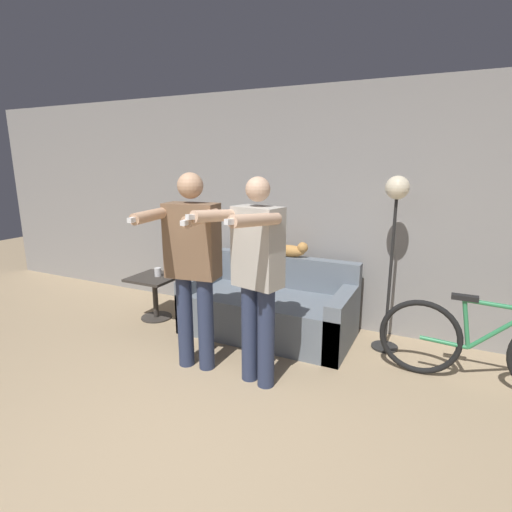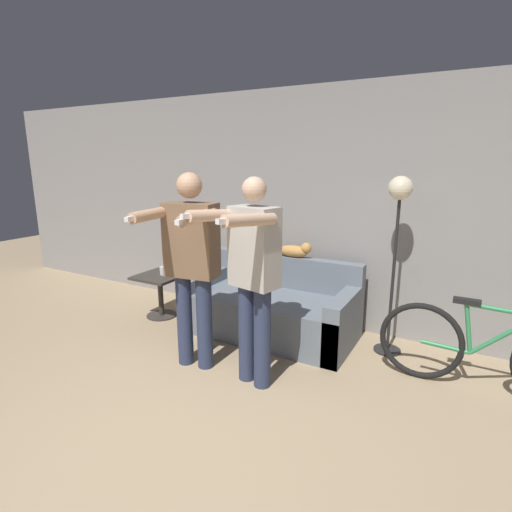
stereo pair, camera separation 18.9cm
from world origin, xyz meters
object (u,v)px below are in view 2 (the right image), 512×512
person_left (191,258)px  cup (163,271)px  couch (271,309)px  person_right (253,271)px  cat (295,251)px  floor_lamp (398,216)px  bicycle (487,352)px  side_table (160,286)px

person_left → cup: (-1.05, 0.80, -0.45)m
couch → cup: 1.39m
person_right → cup: bearing=166.8°
cup → person_left: bearing=-37.2°
couch → person_right: person_right is taller
person_right → cat: bearing=111.0°
cat → floor_lamp: 1.18m
cup → floor_lamp: bearing=7.6°
cat → floor_lamp: (1.07, -0.16, 0.47)m
couch → person_right: 1.25m
floor_lamp → cat: bearing=171.3°
cat → cup: (-1.47, -0.51, -0.30)m
couch → cat: (0.12, 0.33, 0.60)m
floor_lamp → bicycle: (0.82, -0.38, -0.98)m
person_left → side_table: size_ratio=3.38×
person_right → floor_lamp: 1.49m
side_table → bicycle: bearing=-0.1°
cat → couch: bearing=-110.6°
person_right → cat: person_right is taller
person_left → person_right: (0.61, -0.00, -0.03)m
person_right → person_left: bearing=-167.6°
side_table → cup: cup is taller
person_left → person_right: person_left is taller
couch → cup: couch is taller
couch → side_table: couch is taller
person_left → floor_lamp: 1.90m
person_left → person_right: bearing=-8.2°
side_table → cup: bearing=46.2°
couch → cup: (-1.34, -0.17, 0.29)m
person_right → side_table: person_right is taller
person_right → cat: (-0.19, 1.31, -0.11)m
couch → person_left: size_ratio=1.03×
couch → floor_lamp: 1.61m
person_left → cat: size_ratio=3.57×
couch → person_right: bearing=-71.9°
person_right → floor_lamp: bearing=65.0°
person_left → side_table: (-1.09, 0.77, -0.64)m
couch → bicycle: (2.02, -0.21, 0.09)m
couch → cat: bearing=69.4°
cat → side_table: cat is taller
couch → bicycle: bearing=-6.0°
person_right → floor_lamp: person_right is taller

